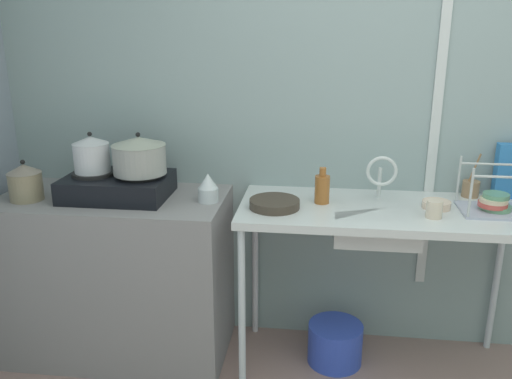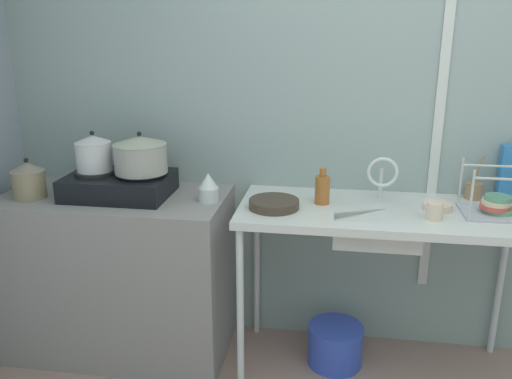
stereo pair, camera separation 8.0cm
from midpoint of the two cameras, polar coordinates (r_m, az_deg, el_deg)
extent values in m
cube|color=#879C9C|center=(2.98, 17.28, 6.37)|extent=(5.29, 0.10, 2.52)
cube|color=silver|center=(2.92, 19.91, 8.44)|extent=(0.05, 0.01, 2.02)
cube|color=gray|center=(3.09, -13.65, -8.73)|extent=(1.20, 0.60, 0.92)
cube|color=silver|center=(2.71, 14.35, -2.43)|extent=(1.43, 0.60, 0.04)
cylinder|color=silver|center=(2.68, -0.82, -12.89)|extent=(0.04, 0.04, 0.88)
cylinder|color=silver|center=(3.14, 0.81, -8.13)|extent=(0.04, 0.04, 0.88)
cylinder|color=silver|center=(3.26, 25.39, -8.95)|extent=(0.04, 0.04, 0.88)
cube|color=black|center=(2.89, -13.67, 0.45)|extent=(0.53, 0.38, 0.12)
cylinder|color=black|center=(2.92, -16.09, 1.81)|extent=(0.22, 0.22, 0.02)
cylinder|color=black|center=(2.82, -11.36, 1.63)|extent=(0.22, 0.22, 0.02)
cylinder|color=silver|center=(2.90, -16.23, 3.42)|extent=(0.18, 0.18, 0.15)
cone|color=silver|center=(2.88, -16.39, 5.23)|extent=(0.19, 0.19, 0.04)
sphere|color=black|center=(2.87, -16.44, 5.83)|extent=(0.02, 0.02, 0.02)
cylinder|color=#949791|center=(2.80, -11.46, 3.29)|extent=(0.27, 0.27, 0.15)
cone|color=#9BA190|center=(2.78, -11.58, 5.21)|extent=(0.28, 0.28, 0.04)
sphere|color=black|center=(2.77, -11.62, 5.87)|extent=(0.02, 0.02, 0.02)
cylinder|color=gray|center=(3.00, -22.46, 0.53)|extent=(0.17, 0.17, 0.15)
cone|color=gray|center=(2.98, -22.67, 2.27)|extent=(0.17, 0.17, 0.04)
sphere|color=black|center=(2.97, -22.74, 2.91)|extent=(0.02, 0.02, 0.02)
cylinder|color=silver|center=(2.73, -4.27, -0.53)|extent=(0.10, 0.10, 0.07)
cone|color=silver|center=(2.71, -4.30, 0.98)|extent=(0.10, 0.10, 0.08)
cube|color=silver|center=(2.69, 13.56, -3.75)|extent=(0.41, 0.33, 0.15)
cylinder|color=silver|center=(2.83, 14.02, 0.59)|extent=(0.02, 0.02, 0.16)
torus|color=silver|center=(2.74, 14.26, 1.80)|extent=(0.16, 0.02, 0.16)
cylinder|color=#3C3228|center=(2.63, 2.82, -1.55)|extent=(0.25, 0.25, 0.04)
cylinder|color=#B2B9B9|center=(2.62, 22.94, -0.66)|extent=(0.01, 0.01, 0.25)
cylinder|color=#B2B9B9|center=(2.84, 21.88, 0.79)|extent=(0.01, 0.01, 0.25)
cylinder|color=#B2B9B9|center=(2.64, 26.26, 0.98)|extent=(0.29, 0.01, 0.01)
cylinder|color=#B2B9B9|center=(2.86, 24.95, 2.29)|extent=(0.29, 0.01, 0.01)
cube|color=#A8AEC3|center=(2.81, 25.04, -2.33)|extent=(0.31, 0.25, 0.01)
cylinder|color=#649E73|center=(2.81, 25.25, -1.98)|extent=(0.14, 0.14, 0.02)
cylinder|color=#C34C44|center=(2.79, 24.99, -1.68)|extent=(0.14, 0.14, 0.02)
cylinder|color=beige|center=(2.78, 25.08, -1.32)|extent=(0.13, 0.13, 0.02)
cylinder|color=#5D9776|center=(2.79, 25.31, -0.84)|extent=(0.12, 0.12, 0.02)
cylinder|color=beige|center=(2.62, 19.44, -2.19)|extent=(0.08, 0.08, 0.08)
cylinder|color=beige|center=(2.76, 19.69, -1.72)|extent=(0.14, 0.14, 0.04)
cylinder|color=#9C5C28|center=(2.70, 7.97, -0.07)|extent=(0.08, 0.08, 0.14)
cylinder|color=#9C5C28|center=(2.68, 8.05, 1.83)|extent=(0.03, 0.03, 0.04)
cylinder|color=#957554|center=(3.00, 23.04, -0.13)|extent=(0.09, 0.09, 0.09)
cylinder|color=olive|center=(2.98, 23.24, 1.49)|extent=(0.08, 0.05, 0.20)
cylinder|color=blue|center=(3.06, 9.26, -16.11)|extent=(0.30, 0.30, 0.23)
camera|label=1|loc=(0.04, -89.15, 0.27)|focal=37.29mm
camera|label=2|loc=(0.04, 90.85, -0.27)|focal=37.29mm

